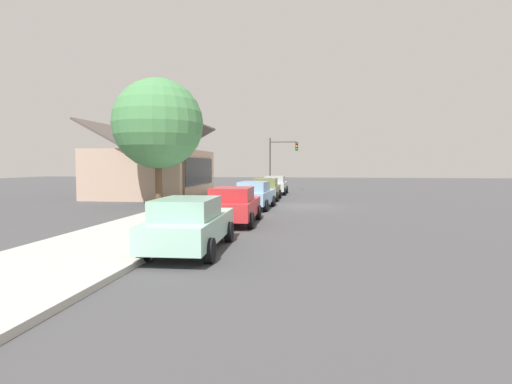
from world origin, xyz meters
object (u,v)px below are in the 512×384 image
traffic_light_main (281,155)px  car_skyblue (255,195)px  fire_hydrant_red (217,205)px  car_olive (266,189)px  utility_pole_wooden (183,145)px  car_seafoam (190,224)px  car_cherry (234,205)px  shade_tree (158,124)px  car_silver (275,185)px

traffic_light_main → car_skyblue: bearing=179.7°
fire_hydrant_red → car_skyblue: bearing=-28.5°
car_olive → utility_pole_wooden: size_ratio=0.63×
car_seafoam → car_olive: 18.08m
car_cherry → shade_tree: size_ratio=0.58×
car_seafoam → fire_hydrant_red: 9.14m
car_olive → utility_pole_wooden: bearing=112.6°
car_seafoam → traffic_light_main: size_ratio=0.93×
car_skyblue → fire_hydrant_red: car_skyblue is taller
shade_tree → car_olive: bearing=-48.9°
car_cherry → shade_tree: bearing=39.4°
utility_pole_wooden → car_skyblue: bearing=-124.1°
car_olive → utility_pole_wooden: 6.76m
car_cherry → car_skyblue: same height
car_cherry → traffic_light_main: traffic_light_main is taller
utility_pole_wooden → car_silver: bearing=-33.4°
car_silver → fire_hydrant_red: bearing=173.5°
car_silver → utility_pole_wooden: (-8.45, 5.56, 3.11)m
car_seafoam → utility_pole_wooden: (15.68, 5.42, 3.11)m
car_silver → traffic_light_main: size_ratio=0.94×
car_cherry → car_silver: bearing=-1.7°
car_cherry → shade_tree: (7.06, 6.15, 4.24)m
fire_hydrant_red → car_seafoam: bearing=-171.0°
utility_pole_wooden → fire_hydrant_red: utility_pole_wooden is taller
car_olive → traffic_light_main: bearing=-1.9°
car_cherry → traffic_light_main: 22.99m
car_seafoam → utility_pole_wooden: size_ratio=0.65×
shade_tree → utility_pole_wooden: shade_tree is taller
utility_pole_wooden → car_olive: bearing=-66.4°
car_skyblue → traffic_light_main: (16.64, -0.09, 2.68)m
car_cherry → car_olive: bearing=-1.4°
shade_tree → utility_pole_wooden: bearing=-11.5°
car_skyblue → fire_hydrant_red: bearing=153.7°
car_olive → shade_tree: bearing=130.1°
car_seafoam → fire_hydrant_red: size_ratio=6.85×
car_skyblue → car_silver: bearing=2.2°
shade_tree → traffic_light_main: (15.78, -6.25, -1.57)m
shade_tree → utility_pole_wooden: size_ratio=1.05×
car_cherry → car_silver: 18.42m
car_olive → fire_hydrant_red: bearing=169.6°
car_seafoam → shade_tree: size_ratio=0.62×
car_silver → shade_tree: 13.60m
car_cherry → shade_tree: shade_tree is taller
car_seafoam → car_cherry: 5.71m
car_seafoam → car_olive: (18.08, -0.07, -0.00)m
car_skyblue → car_olive: bearing=2.9°
shade_tree → car_cherry: bearing=-138.9°
car_seafoam → car_olive: bearing=-2.6°
car_skyblue → car_olive: (6.17, 0.07, 0.00)m
traffic_light_main → fire_hydrant_red: (-19.53, 1.66, -2.99)m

